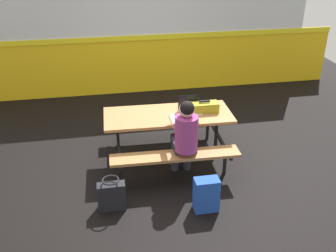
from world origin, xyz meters
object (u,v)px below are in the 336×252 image
Objects in this scene: student_nearer at (185,134)px; laptop_silver at (190,109)px; toolbox_grey at (204,107)px; tote_bag_bright at (112,196)px; picnic_table_main at (168,125)px; backpack_dark at (206,195)px.

student_nearer reaches higher than laptop_silver.
toolbox_grey is 0.93× the size of tote_bag_bright.
laptop_silver reaches higher than picnic_table_main.
picnic_table_main is 4.27× the size of tote_bag_bright.
toolbox_grey is at bearing -1.67° from picnic_table_main.
picnic_table_main is at bearing 101.07° from backpack_dark.
laptop_silver is (0.33, 0.03, 0.21)m from picnic_table_main.
backpack_dark is at bearing -102.91° from toolbox_grey.
student_nearer is at bearing -126.31° from toolbox_grey.
toolbox_grey is (0.40, 0.55, 0.10)m from student_nearer.
tote_bag_bright is (-1.01, -0.47, -0.51)m from student_nearer.
tote_bag_bright is (-1.21, -1.05, -0.59)m from laptop_silver.
laptop_silver is at bearing 4.91° from picnic_table_main.
toolbox_grey is at bearing -12.17° from laptop_silver.
picnic_table_main is 1.52× the size of student_nearer.
tote_bag_bright is at bearing -144.47° from toolbox_grey.
picnic_table_main is at bearing -175.09° from laptop_silver.
picnic_table_main is 1.41m from tote_bag_bright.
tote_bag_bright is (-0.89, -1.03, -0.38)m from picnic_table_main.
laptop_silver is 0.74× the size of backpack_dark.
picnic_table_main is at bearing 102.60° from student_nearer.
picnic_table_main is 1.32m from backpack_dark.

